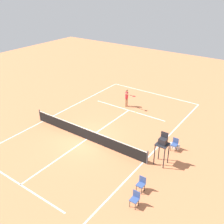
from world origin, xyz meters
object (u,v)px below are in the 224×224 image
Objects in this scene: equipment_bag at (174,146)px; courtside_chair_near at (135,198)px; umpire_chair at (163,144)px; player_serving at (127,96)px; tennis_ball at (136,112)px; courtside_chair_far at (141,183)px; courtside_chair_mid at (175,144)px.

courtside_chair_near is at bearing 94.02° from equipment_bag.
umpire_chair is at bearing -83.71° from courtside_chair_near.
player_serving is 1.85m from tennis_ball.
courtside_chair_far is 1.25× the size of equipment_bag.
courtside_chair_mid is at bearing 110.00° from equipment_bag.
umpire_chair reaches higher than courtside_chair_far.
umpire_chair is at bearing 87.18° from courtside_chair_mid.
player_serving is at bearing -53.45° from courtside_chair_far.
equipment_bag is (-5.35, 3.37, 0.12)m from tennis_ball.
equipment_bag reaches higher than tennis_ball.
umpire_chair reaches higher than player_serving.
player_serving reaches higher than courtside_chair_mid.
umpire_chair is 2.54× the size of courtside_chair_far.
player_serving is 9.22m from umpire_chair.
courtside_chair_mid is 1.00× the size of courtside_chair_far.
courtside_chair_near is 6.57m from equipment_bag.
umpire_chair is at bearing -86.86° from courtside_chair_far.
umpire_chair is at bearing 89.77° from equipment_bag.
courtside_chair_mid is at bearing -86.65° from courtside_chair_near.
player_serving is 1.91× the size of courtside_chair_mid.
courtside_chair_mid reaches higher than equipment_bag.
courtside_chair_near is 6.31m from courtside_chair_mid.
equipment_bag is (0.16, -5.32, -0.38)m from courtside_chair_far.
courtside_chair_near is at bearing 39.33° from player_serving.
courtside_chair_near is 1.25× the size of equipment_bag.
courtside_chair_far is (0.30, -1.22, 0.00)m from courtside_chair_near.
tennis_ball is 10.30m from courtside_chair_far.
umpire_chair is 3.22m from courtside_chair_far.
tennis_ball is (-1.39, 0.62, -1.06)m from player_serving.
courtside_chair_near is (-7.20, 10.53, -0.56)m from player_serving.
courtside_chair_near is 1.00× the size of courtside_chair_mid.
umpire_chair reaches higher than equipment_bag.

